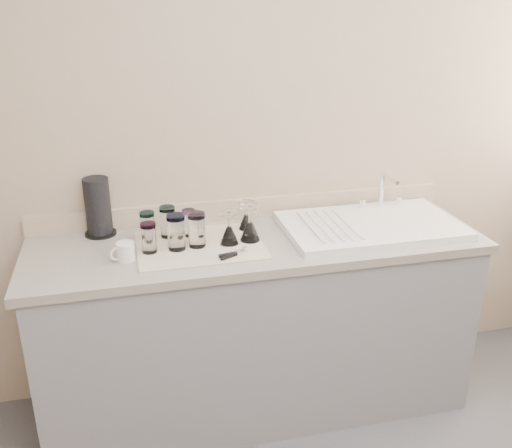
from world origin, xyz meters
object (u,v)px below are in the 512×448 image
object	(u,v)px
tumbler_blue	(176,232)
white_mug	(125,252)
tumbler_magenta	(149,238)
paper_towel_roll	(98,207)
sink_unit	(371,225)
tumbler_purple	(189,223)
goblet_back_right	(246,220)
tumbler_cyan	(168,222)
tumbler_lavender	(197,230)
can_opener	(233,254)
goblet_front_left	(229,233)
goblet_front_right	(250,229)
tumbler_teal	(148,226)

from	to	relation	value
tumbler_blue	white_mug	distance (m)	0.23
tumbler_magenta	paper_towel_roll	xyz separation A→B (m)	(-0.21, 0.27, 0.06)
sink_unit	tumbler_magenta	xyz separation A→B (m)	(-1.04, -0.03, 0.06)
tumbler_purple	goblet_back_right	bearing A→B (deg)	3.48
tumbler_cyan	tumbler_lavender	world-z (taller)	tumbler_lavender
sink_unit	can_opener	world-z (taller)	sink_unit
sink_unit	goblet_front_left	world-z (taller)	sink_unit
tumbler_magenta	can_opener	bearing A→B (deg)	-20.00
goblet_front_left	goblet_front_right	size ratio (longest dim) A/B	0.92
tumbler_purple	can_opener	size ratio (longest dim) A/B	0.97
sink_unit	can_opener	xyz separation A→B (m)	(-0.70, -0.16, -0.00)
sink_unit	paper_towel_roll	xyz separation A→B (m)	(-1.24, 0.23, 0.11)
tumbler_blue	goblet_front_left	bearing A→B (deg)	1.25
sink_unit	tumbler_teal	world-z (taller)	sink_unit
sink_unit	goblet_front_right	size ratio (longest dim) A/B	5.04
paper_towel_roll	sink_unit	bearing A→B (deg)	-10.66
sink_unit	tumbler_blue	xyz separation A→B (m)	(-0.92, -0.03, 0.07)
sink_unit	tumbler_purple	size ratio (longest dim) A/B	6.64
tumbler_cyan	tumbler_magenta	xyz separation A→B (m)	(-0.09, -0.15, -0.01)
goblet_front_left	white_mug	xyz separation A→B (m)	(-0.45, -0.05, -0.02)
tumbler_teal	tumbler_purple	xyz separation A→B (m)	(0.19, 0.00, -0.00)
tumbler_purple	paper_towel_roll	world-z (taller)	paper_towel_roll
tumbler_cyan	tumbler_blue	size ratio (longest dim) A/B	0.91
tumbler_lavender	tumbler_cyan	bearing A→B (deg)	129.15
tumbler_teal	goblet_front_left	size ratio (longest dim) A/B	0.88
tumbler_teal	goblet_back_right	xyz separation A→B (m)	(0.46, 0.02, -0.02)
tumbler_teal	tumbler_cyan	world-z (taller)	tumbler_cyan
tumbler_teal	can_opener	bearing A→B (deg)	-37.92
tumbler_cyan	goblet_front_left	xyz separation A→B (m)	(0.25, -0.14, -0.02)
sink_unit	goblet_front_right	xyz separation A→B (m)	(-0.59, -0.01, 0.04)
tumbler_blue	sink_unit	bearing A→B (deg)	1.94
sink_unit	tumbler_teal	distance (m)	1.04
tumbler_purple	white_mug	xyz separation A→B (m)	(-0.29, -0.18, -0.03)
sink_unit	paper_towel_roll	size ratio (longest dim) A/B	3.03
tumbler_purple	tumbler_magenta	distance (m)	0.24
tumbler_magenta	tumbler_blue	size ratio (longest dim) A/B	0.84
tumbler_lavender	goblet_front_right	world-z (taller)	goblet_front_right
tumbler_blue	can_opener	distance (m)	0.27
tumbler_blue	paper_towel_roll	size ratio (longest dim) A/B	0.58
tumbler_magenta	can_opener	size ratio (longest dim) A/B	1.04
goblet_back_right	goblet_front_right	distance (m)	0.13
sink_unit	paper_towel_roll	bearing A→B (deg)	169.34
goblet_front_right	goblet_back_right	bearing A→B (deg)	84.11
can_opener	goblet_back_right	bearing A→B (deg)	66.75
tumbler_magenta	goblet_front_right	world-z (taller)	goblet_front_right
tumbler_teal	white_mug	bearing A→B (deg)	-120.80
goblet_back_right	can_opener	size ratio (longest dim) A/B	1.05
tumbler_lavender	paper_towel_roll	world-z (taller)	paper_towel_roll
can_opener	paper_towel_roll	world-z (taller)	paper_towel_roll
sink_unit	white_mug	xyz separation A→B (m)	(-1.14, -0.08, 0.02)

